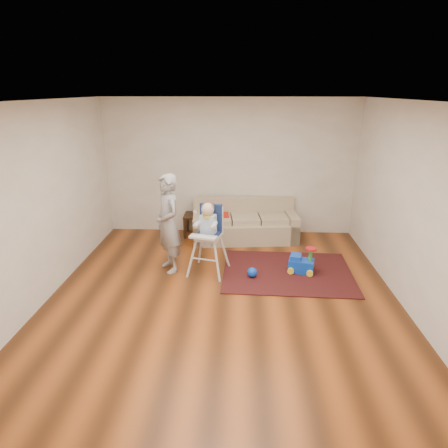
{
  "coord_description": "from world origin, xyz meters",
  "views": [
    {
      "loc": [
        0.24,
        -4.66,
        2.83
      ],
      "look_at": [
        0.0,
        0.4,
        1.0
      ],
      "focal_mm": 30.0,
      "sensor_mm": 36.0,
      "label": 1
    }
  ],
  "objects_px": {
    "ride_on_toy": "(302,259)",
    "high_chair": "(208,239)",
    "sofa": "(245,221)",
    "adult": "(168,224)",
    "side_table": "(196,225)",
    "toy_ball": "(252,272)"
  },
  "relations": [
    {
      "from": "ride_on_toy",
      "to": "high_chair",
      "type": "distance_m",
      "value": 1.55
    },
    {
      "from": "sofa",
      "to": "adult",
      "type": "height_order",
      "value": "adult"
    },
    {
      "from": "sofa",
      "to": "adult",
      "type": "bearing_deg",
      "value": -137.06
    },
    {
      "from": "side_table",
      "to": "high_chair",
      "type": "bearing_deg",
      "value": -75.98
    },
    {
      "from": "adult",
      "to": "ride_on_toy",
      "type": "bearing_deg",
      "value": 57.3
    },
    {
      "from": "ride_on_toy",
      "to": "toy_ball",
      "type": "bearing_deg",
      "value": -150.84
    },
    {
      "from": "high_chair",
      "to": "sofa",
      "type": "bearing_deg",
      "value": 81.19
    },
    {
      "from": "sofa",
      "to": "ride_on_toy",
      "type": "bearing_deg",
      "value": -62.33
    },
    {
      "from": "sofa",
      "to": "side_table",
      "type": "distance_m",
      "value": 1.03
    },
    {
      "from": "sofa",
      "to": "side_table",
      "type": "relative_size",
      "value": 4.71
    },
    {
      "from": "sofa",
      "to": "toy_ball",
      "type": "bearing_deg",
      "value": -91.53
    },
    {
      "from": "side_table",
      "to": "toy_ball",
      "type": "xyz_separation_m",
      "value": [
        1.12,
        -1.81,
        -0.13
      ]
    },
    {
      "from": "side_table",
      "to": "ride_on_toy",
      "type": "height_order",
      "value": "ride_on_toy"
    },
    {
      "from": "toy_ball",
      "to": "side_table",
      "type": "bearing_deg",
      "value": 121.65
    },
    {
      "from": "side_table",
      "to": "ride_on_toy",
      "type": "bearing_deg",
      "value": -39.49
    },
    {
      "from": "side_table",
      "to": "adult",
      "type": "height_order",
      "value": "adult"
    },
    {
      "from": "ride_on_toy",
      "to": "high_chair",
      "type": "relative_size",
      "value": 0.37
    },
    {
      "from": "sofa",
      "to": "ride_on_toy",
      "type": "relative_size",
      "value": 4.81
    },
    {
      "from": "toy_ball",
      "to": "sofa",
      "type": "bearing_deg",
      "value": 93.96
    },
    {
      "from": "toy_ball",
      "to": "high_chair",
      "type": "height_order",
      "value": "high_chair"
    },
    {
      "from": "sofa",
      "to": "adult",
      "type": "xyz_separation_m",
      "value": [
        -1.24,
        -1.4,
        0.41
      ]
    },
    {
      "from": "ride_on_toy",
      "to": "sofa",
      "type": "bearing_deg",
      "value": 136.34
    }
  ]
}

